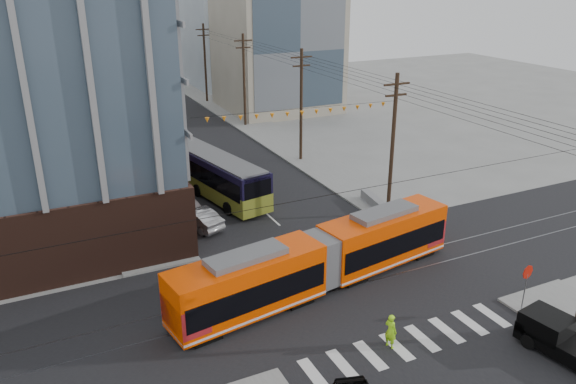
% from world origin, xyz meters
% --- Properties ---
extents(ground, '(160.00, 160.00, 0.00)m').
position_xyz_m(ground, '(0.00, 0.00, 0.00)').
color(ground, slate).
extents(bg_bldg_nw_near, '(18.00, 16.00, 18.00)m').
position_xyz_m(bg_bldg_nw_near, '(-17.00, 52.00, 9.00)').
color(bg_bldg_nw_near, '#8C99A5').
rests_on(bg_bldg_nw_near, ground).
extents(bg_bldg_ne_near, '(14.00, 14.00, 16.00)m').
position_xyz_m(bg_bldg_ne_near, '(16.00, 48.00, 8.00)').
color(bg_bldg_ne_near, gray).
rests_on(bg_bldg_ne_near, ground).
extents(bg_bldg_nw_far, '(16.00, 18.00, 20.00)m').
position_xyz_m(bg_bldg_nw_far, '(-14.00, 72.00, 10.00)').
color(bg_bldg_nw_far, gray).
rests_on(bg_bldg_nw_far, ground).
extents(bg_bldg_ne_far, '(16.00, 16.00, 14.00)m').
position_xyz_m(bg_bldg_ne_far, '(18.00, 68.00, 7.00)').
color(bg_bldg_ne_far, '#8C99A5').
rests_on(bg_bldg_ne_far, ground).
extents(utility_pole_far, '(0.30, 0.30, 11.00)m').
position_xyz_m(utility_pole_far, '(8.50, 56.00, 5.50)').
color(utility_pole_far, black).
rests_on(utility_pole_far, ground).
extents(streetcar, '(19.25, 5.73, 3.67)m').
position_xyz_m(streetcar, '(-1.53, 3.77, 1.84)').
color(streetcar, '#F13F00').
rests_on(streetcar, ground).
extents(city_bus, '(5.33, 13.32, 3.69)m').
position_xyz_m(city_bus, '(-2.29, 20.83, 1.84)').
color(city_bus, black).
rests_on(city_bus, ground).
extents(pickup_truck, '(2.72, 5.49, 1.78)m').
position_xyz_m(pickup_truck, '(6.24, -7.56, 0.89)').
color(pickup_truck, black).
rests_on(pickup_truck, ground).
extents(parked_car_silver, '(3.14, 4.89, 1.52)m').
position_xyz_m(parked_car_silver, '(-5.64, 15.14, 0.76)').
color(parked_car_silver, '#ADADB0').
rests_on(parked_car_silver, ground).
extents(parked_car_white, '(2.47, 5.25, 1.48)m').
position_xyz_m(parked_car_white, '(-5.76, 17.97, 0.74)').
color(parked_car_white, '#B9ADAD').
rests_on(parked_car_white, ground).
extents(parked_car_grey, '(3.15, 4.72, 1.20)m').
position_xyz_m(parked_car_grey, '(-5.97, 22.55, 0.60)').
color(parked_car_grey, '#4F555C').
rests_on(parked_car_grey, ground).
extents(pedestrian, '(0.63, 0.79, 1.89)m').
position_xyz_m(pedestrian, '(-1.13, -2.82, 0.95)').
color(pedestrian, '#A1F818').
rests_on(pedestrian, ground).
extents(stop_sign, '(0.93, 0.93, 2.73)m').
position_xyz_m(stop_sign, '(7.35, -3.42, 1.37)').
color(stop_sign, '#BD0E00').
rests_on(stop_sign, ground).
extents(jersey_barrier, '(1.62, 4.46, 0.87)m').
position_xyz_m(jersey_barrier, '(8.30, 12.41, 0.44)').
color(jersey_barrier, gray).
rests_on(jersey_barrier, ground).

